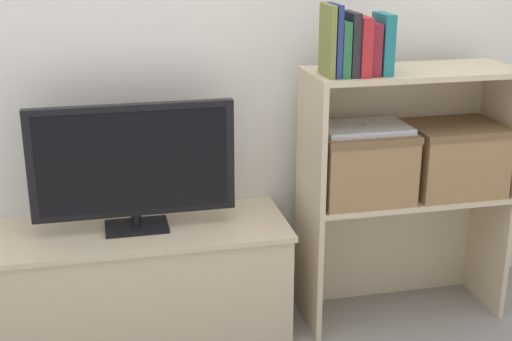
% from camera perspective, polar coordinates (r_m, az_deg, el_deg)
% --- Properties ---
extents(tv_stand, '(1.08, 0.40, 0.43)m').
position_cam_1_polar(tv_stand, '(2.66, -9.26, -8.84)').
color(tv_stand, '#CCB793').
rests_on(tv_stand, ground_plane).
extents(tv, '(0.70, 0.14, 0.45)m').
position_cam_1_polar(tv, '(2.48, -9.81, 0.53)').
color(tv, black).
rests_on(tv, tv_stand).
extents(bookshelf_lower_tier, '(0.76, 0.31, 0.50)m').
position_cam_1_polar(bookshelf_lower_tier, '(2.86, 11.05, -4.89)').
color(bookshelf_lower_tier, '#CCB793').
rests_on(bookshelf_lower_tier, ground_plane).
extents(bookshelf_upper_tier, '(0.76, 0.31, 0.47)m').
position_cam_1_polar(bookshelf_upper_tier, '(2.70, 11.69, 4.51)').
color(bookshelf_upper_tier, '#CCB793').
rests_on(bookshelf_upper_tier, bookshelf_lower_tier).
extents(book_olive, '(0.02, 0.13, 0.24)m').
position_cam_1_polar(book_olive, '(2.42, 5.74, 10.30)').
color(book_olive, olive).
rests_on(book_olive, bookshelf_upper_tier).
extents(book_navy, '(0.02, 0.13, 0.24)m').
position_cam_1_polar(book_navy, '(2.43, 6.27, 10.31)').
color(book_navy, navy).
rests_on(book_navy, bookshelf_upper_tier).
extents(book_forest, '(0.03, 0.13, 0.18)m').
position_cam_1_polar(book_forest, '(2.44, 6.83, 9.68)').
color(book_forest, '#286638').
rests_on(book_forest, bookshelf_upper_tier).
extents(book_charcoal, '(0.03, 0.13, 0.21)m').
position_cam_1_polar(book_charcoal, '(2.45, 7.57, 10.01)').
color(book_charcoal, '#232328').
rests_on(book_charcoal, bookshelf_upper_tier).
extents(book_crimson, '(0.04, 0.15, 0.20)m').
position_cam_1_polar(book_crimson, '(2.46, 8.33, 9.85)').
color(book_crimson, '#B22328').
rests_on(book_crimson, bookshelf_upper_tier).
extents(book_maroon, '(0.03, 0.12, 0.18)m').
position_cam_1_polar(book_maroon, '(2.48, 9.18, 9.61)').
color(book_maroon, maroon).
rests_on(book_maroon, bookshelf_upper_tier).
extents(book_teal, '(0.04, 0.13, 0.20)m').
position_cam_1_polar(book_teal, '(2.49, 10.12, 9.94)').
color(book_teal, '#1E7075').
rests_on(book_teal, bookshelf_upper_tier).
extents(storage_basket_left, '(0.34, 0.28, 0.26)m').
position_cam_1_polar(storage_basket_left, '(2.61, 8.50, 0.69)').
color(storage_basket_left, '#937047').
rests_on(storage_basket_left, bookshelf_lower_tier).
extents(storage_basket_right, '(0.34, 0.28, 0.26)m').
position_cam_1_polar(storage_basket_right, '(2.76, 15.51, 1.19)').
color(storage_basket_right, '#937047').
rests_on(storage_basket_right, bookshelf_lower_tier).
extents(laptop, '(0.32, 0.21, 0.02)m').
position_cam_1_polar(laptop, '(2.58, 8.63, 3.40)').
color(laptop, '#BCBCC1').
rests_on(laptop, storage_basket_left).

